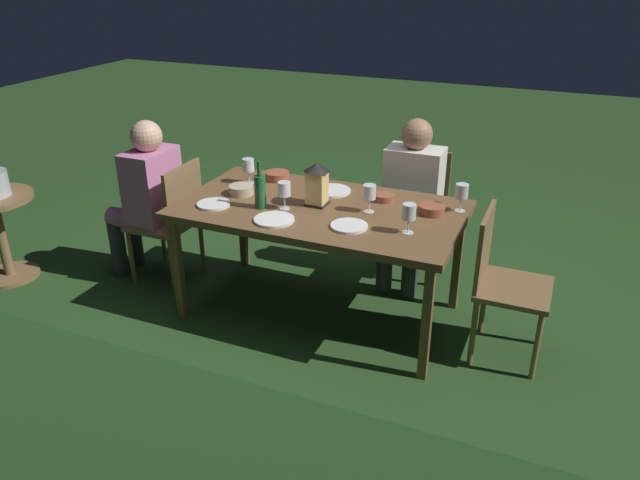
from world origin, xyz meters
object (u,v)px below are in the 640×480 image
object	(u,v)px
bowl_salad	(277,175)
bowl_dip	(241,189)
dining_table	(320,215)
plate_c	(349,226)
green_bottle_on_table	(260,191)
wine_glass_c	(462,193)
wine_glass_e	(284,190)
plate_a	(332,191)
wine_glass_d	(248,166)
bowl_bread	(384,197)
chair_side_left_a	(416,206)
plate_b	(214,204)
chair_head_near	(502,278)
plate_d	(274,220)
person_in_pink	(146,193)
wine_glass_a	(369,193)
lantern_centerpiece	(317,182)
bowl_olives	(432,209)
chair_head_far	(172,218)
wine_glass_b	(409,213)

from	to	relation	value
bowl_salad	bowl_dip	distance (m)	0.35
dining_table	plate_c	distance (m)	0.35
green_bottle_on_table	wine_glass_c	distance (m)	1.19
wine_glass_e	plate_a	size ratio (longest dim) A/B	0.69
wine_glass_d	bowl_salad	distance (m)	0.22
bowl_bread	chair_side_left_a	bearing A→B (deg)	-95.59
plate_a	plate_b	distance (m)	0.76
chair_head_near	bowl_bread	world-z (taller)	chair_head_near
plate_c	bowl_bread	world-z (taller)	bowl_bread
plate_d	bowl_bread	bearing A→B (deg)	-131.29
green_bottle_on_table	bowl_salad	world-z (taller)	green_bottle_on_table
plate_d	bowl_salad	distance (m)	0.70
person_in_pink	plate_b	bearing A→B (deg)	161.55
wine_glass_a	lantern_centerpiece	bearing A→B (deg)	2.82
bowl_dip	lantern_centerpiece	bearing A→B (deg)	-177.86
wine_glass_d	plate_b	distance (m)	0.44
chair_head_near	person_in_pink	world-z (taller)	person_in_pink
green_bottle_on_table	bowl_olives	xyz separation A→B (m)	(-0.97, -0.31, -0.08)
wine_glass_a	bowl_salad	bearing A→B (deg)	-21.67
green_bottle_on_table	chair_head_far	bearing A→B (deg)	-11.04
wine_glass_d	bowl_salad	size ratio (longest dim) A/B	1.04
chair_head_far	chair_side_left_a	xyz separation A→B (m)	(-1.49, -0.87, 0.00)
lantern_centerpiece	bowl_bread	xyz separation A→B (m)	(-0.35, -0.23, -0.13)
chair_head_far	wine_glass_a	xyz separation A→B (m)	(-1.40, -0.04, 0.37)
bowl_salad	chair_side_left_a	bearing A→B (deg)	-147.79
plate_d	bowl_olives	distance (m)	0.93
chair_head_near	bowl_salad	world-z (taller)	chair_head_near
bowl_bread	bowl_salad	distance (m)	0.79
chair_head_far	plate_c	size ratio (longest dim) A/B	4.14
lantern_centerpiece	plate_a	world-z (taller)	lantern_centerpiece
chair_head_far	wine_glass_c	world-z (taller)	wine_glass_c
wine_glass_c	wine_glass_e	bearing A→B (deg)	20.96
green_bottle_on_table	bowl_dip	xyz separation A→B (m)	(0.22, -0.15, -0.08)
dining_table	plate_a	distance (m)	0.27
wine_glass_d	plate_a	distance (m)	0.58
wine_glass_a	wine_glass_b	size ratio (longest dim) A/B	1.00
bowl_bread	bowl_salad	size ratio (longest dim) A/B	0.78
lantern_centerpiece	bowl_salad	xyz separation A→B (m)	(0.43, -0.32, -0.12)
bowl_dip	wine_glass_a	bearing A→B (deg)	-177.60
dining_table	plate_a	xyz separation A→B (m)	(0.03, -0.26, 0.06)
chair_head_near	bowl_dip	xyz separation A→B (m)	(1.65, -0.00, 0.29)
plate_c	plate_b	bearing A→B (deg)	0.99
chair_head_far	plate_a	xyz separation A→B (m)	(-1.07, -0.26, 0.26)
bowl_dip	wine_glass_b	bearing A→B (deg)	171.70
dining_table	plate_d	size ratio (longest dim) A/B	7.32
plate_b	bowl_salad	distance (m)	0.59
chair_head_near	wine_glass_b	distance (m)	0.66
bowl_dip	wine_glass_c	bearing A→B (deg)	-169.04
dining_table	bowl_olives	size ratio (longest dim) A/B	11.10
dining_table	person_in_pink	distance (m)	1.30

